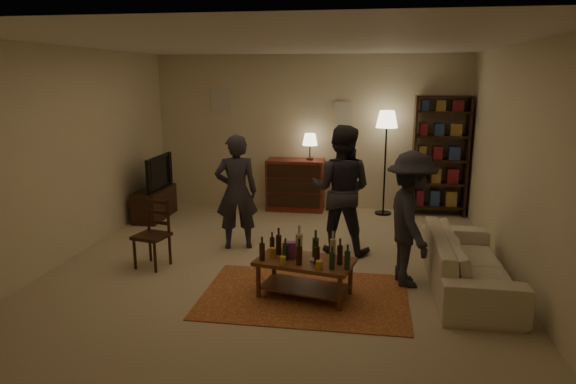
% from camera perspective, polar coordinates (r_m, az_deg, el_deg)
% --- Properties ---
extents(floor, '(6.00, 6.00, 0.00)m').
position_cam_1_polar(floor, '(6.58, -0.84, -7.99)').
color(floor, '#C6B793').
rests_on(floor, ground).
extents(room_shell, '(6.00, 6.00, 6.00)m').
position_cam_1_polar(room_shell, '(9.21, -1.70, 9.56)').
color(room_shell, beige).
rests_on(room_shell, ground).
extents(rug, '(2.20, 1.50, 0.01)m').
position_cam_1_polar(rug, '(5.67, 1.85, -11.45)').
color(rug, maroon).
rests_on(rug, ground).
extents(coffee_table, '(1.11, 0.76, 0.76)m').
position_cam_1_polar(coffee_table, '(5.53, 1.84, -7.87)').
color(coffee_table, brown).
rests_on(coffee_table, ground).
extents(dining_chair, '(0.45, 0.45, 0.86)m').
position_cam_1_polar(dining_chair, '(6.60, -14.67, -4.23)').
color(dining_chair, '#311F10').
rests_on(dining_chair, ground).
extents(tv_stand, '(0.40, 1.00, 1.06)m').
position_cam_1_polar(tv_stand, '(8.82, -14.63, -0.38)').
color(tv_stand, '#311F10').
rests_on(tv_stand, ground).
extents(dresser, '(1.00, 0.50, 1.36)m').
position_cam_1_polar(dresser, '(9.05, 0.88, 0.96)').
color(dresser, maroon).
rests_on(dresser, ground).
extents(bookshelf, '(0.90, 0.34, 2.02)m').
position_cam_1_polar(bookshelf, '(9.01, 16.53, 3.98)').
color(bookshelf, '#311F10').
rests_on(bookshelf, ground).
extents(floor_lamp, '(0.36, 0.36, 1.77)m').
position_cam_1_polar(floor_lamp, '(8.75, 10.90, 7.14)').
color(floor_lamp, black).
rests_on(floor_lamp, ground).
extents(sofa, '(0.81, 2.08, 0.61)m').
position_cam_1_polar(sofa, '(6.12, 19.39, -7.34)').
color(sofa, beige).
rests_on(sofa, ground).
extents(person_left, '(0.66, 0.53, 1.58)m').
position_cam_1_polar(person_left, '(7.01, -5.75, -0.00)').
color(person_left, '#28272E').
rests_on(person_left, ground).
extents(person_right, '(0.93, 0.78, 1.72)m').
position_cam_1_polar(person_right, '(6.82, 5.90, 0.23)').
color(person_right, '#28272F').
rests_on(person_right, ground).
extents(person_by_sofa, '(0.73, 1.07, 1.53)m').
position_cam_1_polar(person_by_sofa, '(5.90, 13.47, -2.97)').
color(person_by_sofa, '#27272F').
rests_on(person_by_sofa, ground).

